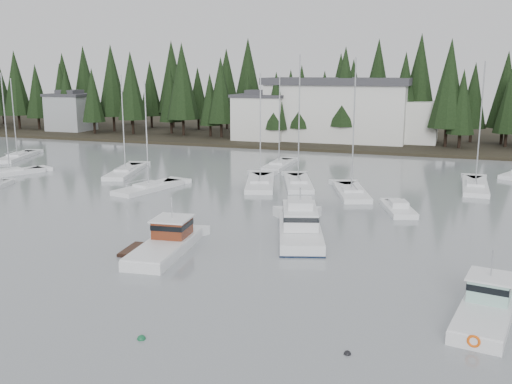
# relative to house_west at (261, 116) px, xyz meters

# --- Properties ---
(ground) EXTENTS (260.00, 260.00, 0.00)m
(ground) POSITION_rel_house_west_xyz_m (18.00, -79.00, -4.65)
(ground) COLOR gray
(ground) RESTS_ON ground
(far_shore_land) EXTENTS (240.00, 54.00, 1.00)m
(far_shore_land) POSITION_rel_house_west_xyz_m (18.00, 18.00, -4.65)
(far_shore_land) COLOR black
(far_shore_land) RESTS_ON ground
(conifer_treeline) EXTENTS (200.00, 22.00, 20.00)m
(conifer_treeline) POSITION_rel_house_west_xyz_m (18.00, 7.00, -4.65)
(conifer_treeline) COLOR black
(conifer_treeline) RESTS_ON ground
(house_west) EXTENTS (9.54, 7.42, 8.75)m
(house_west) POSITION_rel_house_west_xyz_m (0.00, 0.00, 0.00)
(house_west) COLOR silver
(house_west) RESTS_ON ground
(house_far_west) EXTENTS (8.48, 7.42, 8.25)m
(house_far_west) POSITION_rel_house_west_xyz_m (-42.00, 2.00, -0.25)
(house_far_west) COLOR #999EA0
(house_far_west) RESTS_ON ground
(harbor_inn) EXTENTS (29.50, 11.50, 10.90)m
(harbor_inn) POSITION_rel_house_west_xyz_m (15.04, 3.34, 1.12)
(harbor_inn) COLOR silver
(harbor_inn) RESTS_ON ground
(lobster_boat_brown) EXTENTS (4.98, 8.77, 4.20)m
(lobster_boat_brown) POSITION_rel_house_west_xyz_m (13.86, -62.09, -4.18)
(lobster_boat_brown) COLOR white
(lobster_boat_brown) RESTS_ON ground
(cabin_cruiser_center) EXTENTS (6.09, 10.78, 4.43)m
(cabin_cruiser_center) POSITION_rel_house_west_xyz_m (21.95, -55.19, -3.99)
(cabin_cruiser_center) COLOR white
(cabin_cruiser_center) RESTS_ON ground
(lobster_boat_teal) EXTENTS (3.67, 7.46, 3.97)m
(lobster_boat_teal) POSITION_rel_house_west_xyz_m (34.99, -66.70, -4.18)
(lobster_boat_teal) COLOR white
(lobster_boat_teal) RESTS_ON ground
(sailboat_0) EXTENTS (5.64, 10.39, 12.12)m
(sailboat_0) POSITION_rel_house_west_xyz_m (-27.68, -29.97, -4.59)
(sailboat_0) COLOR white
(sailboat_0) RESTS_ON ground
(sailboat_1) EXTENTS (2.61, 10.60, 14.21)m
(sailboat_1) POSITION_rel_house_west_xyz_m (35.37, -30.90, -4.58)
(sailboat_1) COLOR white
(sailboat_1) RESTS_ON ground
(sailboat_3) EXTENTS (5.72, 8.39, 12.97)m
(sailboat_3) POSITION_rel_house_west_xyz_m (-18.94, -41.13, -4.57)
(sailboat_3) COLOR white
(sailboat_3) RESTS_ON ground
(sailboat_5) EXTENTS (4.61, 9.10, 12.15)m
(sailboat_5) POSITION_rel_house_west_xyz_m (1.93, -43.52, -4.59)
(sailboat_5) COLOR white
(sailboat_5) RESTS_ON ground
(sailboat_6) EXTENTS (5.41, 11.04, 12.72)m
(sailboat_6) POSITION_rel_house_west_xyz_m (-5.91, -35.57, -4.59)
(sailboat_6) COLOR white
(sailboat_6) RESTS_ON ground
(sailboat_7) EXTENTS (5.87, 10.35, 14.91)m
(sailboat_7) POSITION_rel_house_west_xyz_m (16.55, -35.67, -4.57)
(sailboat_7) COLOR white
(sailboat_7) RESTS_ON ground
(sailboat_8) EXTENTS (5.58, 9.49, 14.53)m
(sailboat_8) POSITION_rel_house_west_xyz_m (23.08, -38.59, -4.57)
(sailboat_8) COLOR white
(sailboat_8) RESTS_ON ground
(sailboat_11) EXTENTS (2.76, 9.27, 12.58)m
(sailboat_11) POSITION_rel_house_west_xyz_m (10.87, -24.46, -4.59)
(sailboat_11) COLOR white
(sailboat_11) RESTS_ON ground
(sailboat_13) EXTENTS (5.90, 11.04, 12.98)m
(sailboat_13) POSITION_rel_house_west_xyz_m (12.48, -36.95, -4.60)
(sailboat_13) COLOR white
(sailboat_13) RESTS_ON ground
(runabout_1) EXTENTS (3.98, 6.30, 1.42)m
(runabout_1) POSITION_rel_house_west_xyz_m (28.45, -44.57, -4.52)
(runabout_1) COLOR white
(runabout_1) RESTS_ON ground
(mooring_buoy_green) EXTENTS (0.42, 0.42, 0.42)m
(mooring_buoy_green) POSITION_rel_house_west_xyz_m (19.23, -74.58, -4.65)
(mooring_buoy_green) COLOR #145933
(mooring_buoy_green) RESTS_ON ground
(mooring_buoy_dark) EXTENTS (0.34, 0.34, 0.34)m
(mooring_buoy_dark) POSITION_rel_house_west_xyz_m (28.90, -72.78, -4.65)
(mooring_buoy_dark) COLOR black
(mooring_buoy_dark) RESTS_ON ground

